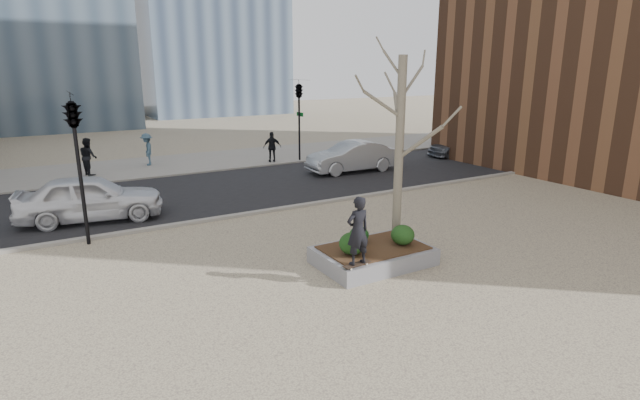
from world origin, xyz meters
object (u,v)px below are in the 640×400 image
skateboard (357,265)px  skateboarder (358,231)px  planter (373,256)px  police_car (90,198)px

skateboard → skateboarder: bearing=-98.4°
skateboarder → planter: bearing=-144.0°
skateboarder → police_car: (-5.00, 8.94, -0.55)m
police_car → planter: bearing=-133.0°
skateboard → police_car: 10.25m
skateboard → skateboarder: skateboarder is taller
planter → skateboarder: bearing=-142.8°
planter → police_car: bearing=127.0°
planter → police_car: police_car is taller
planter → skateboard: bearing=-142.8°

